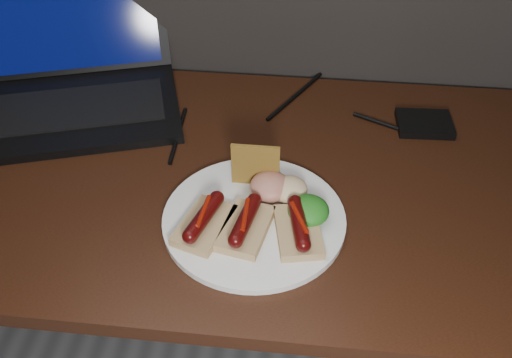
{
  "coord_description": "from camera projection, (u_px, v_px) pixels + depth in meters",
  "views": [
    {
      "loc": [
        0.24,
        0.58,
        1.45
      ],
      "look_at": [
        0.16,
        1.29,
        0.82
      ],
      "focal_mm": 40.0,
      "sensor_mm": 36.0,
      "label": 1
    }
  ],
  "objects": [
    {
      "name": "crispbread",
      "position": [
        255.0,
        165.0,
        1.0
      ],
      "size": [
        0.09,
        0.01,
        0.08
      ],
      "primitive_type": "cube",
      "color": "#A9842E",
      "rests_on": "plate"
    },
    {
      "name": "salad_greens",
      "position": [
        308.0,
        210.0,
        0.95
      ],
      "size": [
        0.07,
        0.07,
        0.04
      ],
      "primitive_type": "ellipsoid",
      "color": "#135110",
      "rests_on": "plate"
    },
    {
      "name": "bread_sausage_center",
      "position": [
        245.0,
        225.0,
        0.93
      ],
      "size": [
        0.09,
        0.13,
        0.04
      ],
      "color": "tan",
      "rests_on": "plate"
    },
    {
      "name": "plate",
      "position": [
        254.0,
        219.0,
        0.97
      ],
      "size": [
        0.4,
        0.4,
        0.01
      ],
      "primitive_type": "cylinder",
      "rotation": [
        0.0,
        0.0,
        0.36
      ],
      "color": "white",
      "rests_on": "desk"
    },
    {
      "name": "desk",
      "position": [
        180.0,
        203.0,
        1.13
      ],
      "size": [
        1.4,
        0.7,
        0.75
      ],
      "color": "black",
      "rests_on": "ground"
    },
    {
      "name": "desk_cables",
      "position": [
        200.0,
        120.0,
        1.19
      ],
      "size": [
        0.91,
        0.41,
        0.01
      ],
      "color": "black",
      "rests_on": "desk"
    },
    {
      "name": "salsa_mound",
      "position": [
        270.0,
        186.0,
        0.99
      ],
      "size": [
        0.07,
        0.07,
        0.04
      ],
      "primitive_type": "ellipsoid",
      "color": "#A7101B",
      "rests_on": "plate"
    },
    {
      "name": "coleslaw_mound",
      "position": [
        289.0,
        189.0,
        0.99
      ],
      "size": [
        0.06,
        0.06,
        0.04
      ],
      "primitive_type": "ellipsoid",
      "color": "beige",
      "rests_on": "plate"
    },
    {
      "name": "hard_drive",
      "position": [
        424.0,
        124.0,
        1.17
      ],
      "size": [
        0.11,
        0.09,
        0.02
      ],
      "primitive_type": "cube",
      "rotation": [
        0.0,
        0.0,
        0.04
      ],
      "color": "black",
      "rests_on": "desk"
    },
    {
      "name": "bread_sausage_left",
      "position": [
        204.0,
        221.0,
        0.93
      ],
      "size": [
        0.1,
        0.13,
        0.04
      ],
      "color": "tan",
      "rests_on": "plate"
    },
    {
      "name": "bread_sausage_right",
      "position": [
        299.0,
        228.0,
        0.92
      ],
      "size": [
        0.09,
        0.13,
        0.04
      ],
      "color": "tan",
      "rests_on": "plate"
    },
    {
      "name": "laptop",
      "position": [
        76.0,
        79.0,
        1.22
      ],
      "size": [
        0.51,
        0.48,
        0.25
      ],
      "color": "black",
      "rests_on": "desk"
    }
  ]
}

